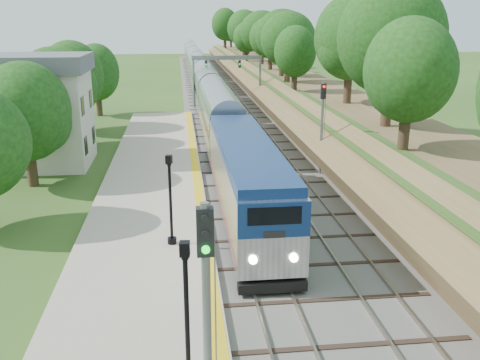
{
  "coord_description": "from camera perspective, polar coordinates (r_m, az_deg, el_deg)",
  "views": [
    {
      "loc": [
        -3.37,
        -9.65,
        10.41
      ],
      "look_at": [
        -0.5,
        15.3,
        2.8
      ],
      "focal_mm": 40.0,
      "sensor_mm": 36.0,
      "label": 1
    }
  ],
  "objects": [
    {
      "name": "trackbed",
      "position": [
        70.62,
        -2.15,
        8.42
      ],
      "size": [
        9.5,
        170.0,
        0.28
      ],
      "color": "#4C4944",
      "rests_on": "ground"
    },
    {
      "name": "platform",
      "position": [
        27.67,
        -9.92,
        -5.08
      ],
      "size": [
        6.4,
        68.0,
        0.38
      ],
      "primitive_type": "cube",
      "color": "#AC9E8B",
      "rests_on": "ground"
    },
    {
      "name": "yellow_stripe",
      "position": [
        27.55,
        -4.0,
        -4.52
      ],
      "size": [
        0.55,
        68.0,
        0.01
      ],
      "primitive_type": "cube",
      "color": "gold",
      "rests_on": "platform"
    },
    {
      "name": "embankment",
      "position": [
        71.49,
        4.63,
        10.01
      ],
      "size": [
        10.64,
        170.0,
        11.7
      ],
      "color": "brown",
      "rests_on": "ground"
    },
    {
      "name": "station_building",
      "position": [
        41.53,
        -21.46,
        6.95
      ],
      "size": [
        8.6,
        6.6,
        8.0
      ],
      "color": "beige",
      "rests_on": "ground"
    },
    {
      "name": "signal_gantry",
      "position": [
        65.14,
        -1.42,
        11.93
      ],
      "size": [
        8.4,
        0.38,
        6.2
      ],
      "color": "slate",
      "rests_on": "ground"
    },
    {
      "name": "trees_behind_platform",
      "position": [
        31.85,
        -20.69,
        5.13
      ],
      "size": [
        7.82,
        53.32,
        7.21
      ],
      "color": "#332316",
      "rests_on": "ground"
    },
    {
      "name": "train",
      "position": [
        82.98,
        -4.27,
        11.07
      ],
      "size": [
        2.78,
        130.69,
        4.09
      ],
      "color": "black",
      "rests_on": "trackbed"
    },
    {
      "name": "lamppost_mid",
      "position": [
        15.36,
        -5.66,
        -14.92
      ],
      "size": [
        0.43,
        0.43,
        4.38
      ],
      "color": "black",
      "rests_on": "platform"
    },
    {
      "name": "lamppost_far",
      "position": [
        24.53,
        -7.4,
        -2.67
      ],
      "size": [
        0.42,
        0.42,
        4.23
      ],
      "color": "black",
      "rests_on": "platform"
    },
    {
      "name": "signal_platform",
      "position": [
        12.21,
        -3.58,
        -13.31
      ],
      "size": [
        0.37,
        0.3,
        6.34
      ],
      "color": "slate",
      "rests_on": "platform"
    },
    {
      "name": "signal_farside",
      "position": [
        36.61,
        8.76,
        6.49
      ],
      "size": [
        0.34,
        0.27,
        6.26
      ],
      "color": "slate",
      "rests_on": "ground"
    }
  ]
}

